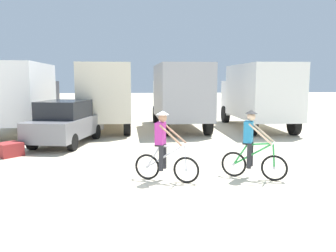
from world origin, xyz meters
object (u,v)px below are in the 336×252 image
at_px(box_truck_white_box, 258,93).
at_px(cyclist_cowboy_hat, 252,147).
at_px(box_truck_grey_hauler, 179,93).
at_px(sedan_parked, 66,122).
at_px(cyclist_orange_shirt, 164,149).
at_px(supply_crate, 9,150).
at_px(box_truck_avon_van, 22,94).
at_px(box_truck_cream_rv, 106,93).

relative_size(box_truck_white_box, cyclist_cowboy_hat, 3.73).
bearing_deg(box_truck_grey_hauler, box_truck_white_box, -5.09).
bearing_deg(cyclist_cowboy_hat, sedan_parked, 136.00).
xyz_separation_m(box_truck_grey_hauler, cyclist_orange_shirt, (-1.66, -9.54, -1.03)).
bearing_deg(supply_crate, box_truck_avon_van, 101.57).
relative_size(box_truck_cream_rv, cyclist_orange_shirt, 3.75).
distance_m(box_truck_grey_hauler, box_truck_white_box, 4.13).
relative_size(sedan_parked, supply_crate, 5.96).
height_order(box_truck_grey_hauler, box_truck_white_box, same).
height_order(box_truck_avon_van, cyclist_orange_shirt, box_truck_avon_van).
distance_m(box_truck_cream_rv, cyclist_orange_shirt, 10.13).
bearing_deg(supply_crate, cyclist_orange_shirt, -34.66).
distance_m(box_truck_avon_van, box_truck_cream_rv, 4.05).
height_order(box_truck_avon_van, sedan_parked, box_truck_avon_van).
relative_size(box_truck_avon_van, box_truck_cream_rv, 0.99).
bearing_deg(supply_crate, sedan_parked, 54.58).
distance_m(cyclist_orange_shirt, supply_crate, 6.10).
height_order(box_truck_grey_hauler, sedan_parked, box_truck_grey_hauler).
bearing_deg(supply_crate, box_truck_grey_hauler, 42.50).
distance_m(box_truck_grey_hauler, cyclist_orange_shirt, 9.74).
relative_size(box_truck_avon_van, supply_crate, 9.01).
bearing_deg(box_truck_white_box, box_truck_cream_rv, 175.21).
distance_m(box_truck_white_box, cyclist_cowboy_hat, 9.84).
bearing_deg(box_truck_avon_van, supply_crate, -78.43).
bearing_deg(cyclist_cowboy_hat, box_truck_grey_hauler, 93.90).
bearing_deg(cyclist_orange_shirt, box_truck_grey_hauler, 80.15).
relative_size(box_truck_white_box, sedan_parked, 1.51).
bearing_deg(box_truck_avon_van, box_truck_cream_rv, 12.33).
distance_m(box_truck_grey_hauler, cyclist_cowboy_hat, 9.60).
bearing_deg(box_truck_cream_rv, box_truck_avon_van, -167.67).
xyz_separation_m(sedan_parked, cyclist_orange_shirt, (3.47, -5.59, -0.04)).
xyz_separation_m(box_truck_grey_hauler, box_truck_white_box, (4.11, -0.37, 0.00)).
relative_size(cyclist_orange_shirt, cyclist_cowboy_hat, 1.00).
xyz_separation_m(sedan_parked, cyclist_cowboy_hat, (5.77, -5.57, -0.04)).
bearing_deg(box_truck_grey_hauler, box_truck_cream_rv, 175.52).
bearing_deg(cyclist_cowboy_hat, box_truck_white_box, 69.31).
distance_m(box_truck_grey_hauler, supply_crate, 9.16).
xyz_separation_m(box_truck_avon_van, box_truck_white_box, (11.88, 0.20, 0.00)).
xyz_separation_m(box_truck_avon_van, supply_crate, (1.13, -5.52, -1.64)).
distance_m(sedan_parked, cyclist_cowboy_hat, 8.02).
bearing_deg(box_truck_grey_hauler, sedan_parked, -142.37).
height_order(box_truck_cream_rv, cyclist_orange_shirt, box_truck_cream_rv).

